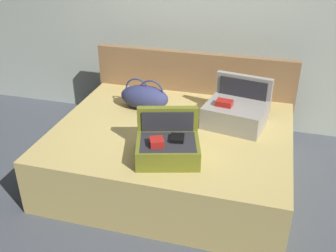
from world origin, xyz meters
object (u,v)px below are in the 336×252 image
(bed, at_px, (172,153))
(hard_case_medium, at_px, (168,145))
(hard_case_large, at_px, (236,111))
(duffel_bag, at_px, (144,97))

(bed, relative_size, hard_case_medium, 3.61)
(hard_case_large, xyz_separation_m, duffel_bag, (-0.89, 0.09, -0.01))
(hard_case_medium, bearing_deg, hard_case_large, 41.45)
(duffel_bag, bearing_deg, bed, -43.33)
(bed, relative_size, hard_case_large, 3.53)
(bed, height_order, duffel_bag, duffel_bag)
(bed, distance_m, hard_case_large, 0.70)
(bed, bearing_deg, duffel_bag, 136.67)
(bed, xyz_separation_m, duffel_bag, (-0.37, 0.35, 0.37))
(hard_case_medium, distance_m, duffel_bag, 0.90)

